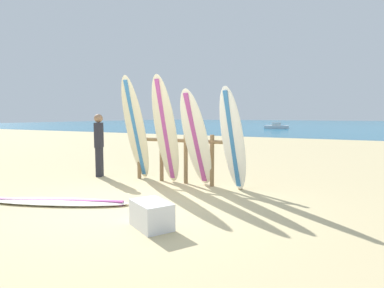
# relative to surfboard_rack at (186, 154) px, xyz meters

# --- Properties ---
(ground_plane) EXTENTS (120.00, 120.00, 0.00)m
(ground_plane) POSITION_rel_surfboard_rack_xyz_m (0.01, -2.03, -0.66)
(ground_plane) COLOR #CCB784
(ocean_water) EXTENTS (120.00, 80.00, 0.01)m
(ocean_water) POSITION_rel_surfboard_rack_xyz_m (0.01, 55.97, -0.66)
(ocean_water) COLOR #196B93
(ocean_water) RESTS_ON ground
(surfboard_rack) EXTENTS (2.65, 0.09, 1.10)m
(surfboard_rack) POSITION_rel_surfboard_rack_xyz_m (0.00, 0.00, 0.00)
(surfboard_rack) COLOR olive
(surfboard_rack) RESTS_ON ground
(surfboard_leaning_far_left) EXTENTS (0.64, 1.07, 2.37)m
(surfboard_leaning_far_left) POSITION_rel_surfboard_rack_xyz_m (-1.13, -0.31, 0.52)
(surfboard_leaning_far_left) COLOR beige
(surfboard_leaning_far_left) RESTS_ON ground
(surfboard_leaning_left) EXTENTS (0.55, 0.79, 2.37)m
(surfboard_leaning_left) POSITION_rel_surfboard_rack_xyz_m (-0.33, -0.30, 0.52)
(surfboard_leaning_left) COLOR beige
(surfboard_leaning_left) RESTS_ON ground
(surfboard_leaning_center_left) EXTENTS (0.67, 0.92, 2.05)m
(surfboard_leaning_center_left) POSITION_rel_surfboard_rack_xyz_m (0.39, -0.27, 0.36)
(surfboard_leaning_center_left) COLOR white
(surfboard_leaning_center_left) RESTS_ON ground
(surfboard_leaning_center) EXTENTS (0.62, 0.74, 2.07)m
(surfboard_leaning_center) POSITION_rel_surfboard_rack_xyz_m (1.22, -0.32, 0.37)
(surfboard_leaning_center) COLOR white
(surfboard_leaning_center) RESTS_ON ground
(surfboard_lying_on_sand) EXTENTS (2.50, 1.39, 0.08)m
(surfboard_lying_on_sand) POSITION_rel_surfboard_rack_xyz_m (-1.15, -2.48, -0.63)
(surfboard_lying_on_sand) COLOR white
(surfboard_lying_on_sand) RESTS_ON ground
(beachgoer_standing) EXTENTS (0.24, 0.29, 1.55)m
(beachgoer_standing) POSITION_rel_surfboard_rack_xyz_m (-2.30, -0.25, 0.19)
(beachgoer_standing) COLOR #26262D
(beachgoer_standing) RESTS_ON ground
(small_boat_offshore) EXTENTS (2.86, 1.49, 0.71)m
(small_boat_offshore) POSITION_rel_surfboard_rack_xyz_m (-5.23, 31.43, -0.41)
(small_boat_offshore) COLOR silver
(small_boat_offshore) RESTS_ON ocean_water
(cooler_box) EXTENTS (0.72, 0.64, 0.36)m
(cooler_box) POSITION_rel_surfboard_rack_xyz_m (0.97, -2.74, -0.48)
(cooler_box) COLOR white
(cooler_box) RESTS_ON ground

